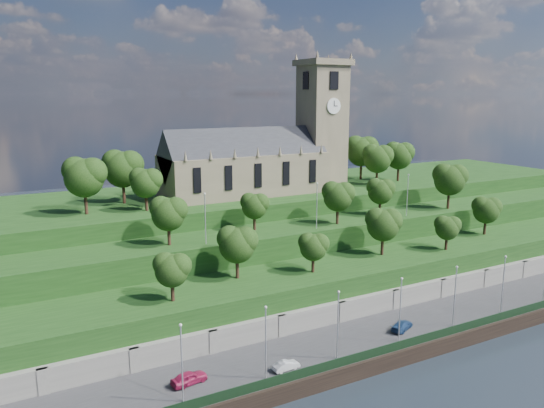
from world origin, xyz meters
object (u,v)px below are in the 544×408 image
church (266,155)px  car_left (189,378)px  car_middle (286,365)px  car_right (402,325)px

church → car_left: (-31.00, -40.35, -19.80)m
church → car_middle: size_ratio=11.30×
car_left → car_middle: car_left is taller
church → car_right: church is taller
car_left → car_middle: 11.54m
car_right → church: bearing=-24.7°
church → car_right: size_ratio=8.90×
church → car_middle: 51.24m
car_left → church: bearing=-47.6°
car_middle → car_right: size_ratio=0.79×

